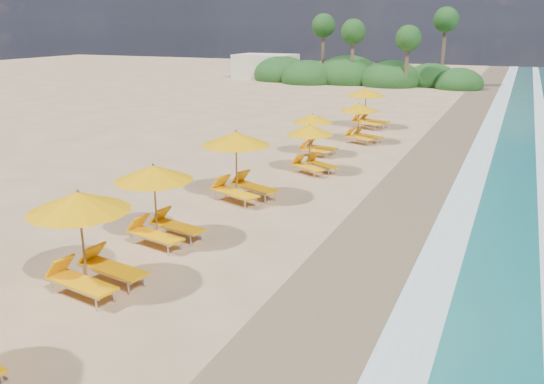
# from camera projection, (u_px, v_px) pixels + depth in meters

# --- Properties ---
(ground) EXTENTS (160.00, 160.00, 0.00)m
(ground) POSITION_uv_depth(u_px,v_px,m) (272.00, 227.00, 18.70)
(ground) COLOR tan
(ground) RESTS_ON ground
(wet_sand) EXTENTS (4.00, 160.00, 0.01)m
(wet_sand) POSITION_uv_depth(u_px,v_px,m) (392.00, 245.00, 17.15)
(wet_sand) COLOR #7D674B
(wet_sand) RESTS_ON ground
(surf_foam) EXTENTS (4.00, 160.00, 0.01)m
(surf_foam) POSITION_uv_depth(u_px,v_px,m) (486.00, 258.00, 16.10)
(surf_foam) COLOR white
(surf_foam) RESTS_ON ground
(station_3) EXTENTS (3.09, 2.94, 2.60)m
(station_3) POSITION_uv_depth(u_px,v_px,m) (87.00, 234.00, 13.96)
(station_3) COLOR olive
(station_3) RESTS_ON ground
(station_4) EXTENTS (2.98, 2.85, 2.46)m
(station_4) POSITION_uv_depth(u_px,v_px,m) (159.00, 198.00, 17.09)
(station_4) COLOR olive
(station_4) RESTS_ON ground
(station_5) EXTENTS (3.43, 3.38, 2.66)m
(station_5) POSITION_uv_depth(u_px,v_px,m) (240.00, 161.00, 21.21)
(station_5) COLOR olive
(station_5) RESTS_ON ground
(station_6) EXTENTS (2.92, 2.92, 2.19)m
(station_6) POSITION_uv_depth(u_px,v_px,m) (312.00, 146.00, 25.14)
(station_6) COLOR olive
(station_6) RESTS_ON ground
(station_7) EXTENTS (2.47, 2.34, 2.13)m
(station_7) POSITION_uv_depth(u_px,v_px,m) (315.00, 132.00, 28.52)
(station_7) COLOR olive
(station_7) RESTS_ON ground
(station_8) EXTENTS (2.88, 2.83, 2.24)m
(station_8) POSITION_uv_depth(u_px,v_px,m) (361.00, 120.00, 31.49)
(station_8) COLOR olive
(station_8) RESTS_ON ground
(station_9) EXTENTS (3.28, 3.20, 2.58)m
(station_9) POSITION_uv_depth(u_px,v_px,m) (368.00, 105.00, 35.91)
(station_9) COLOR olive
(station_9) RESTS_ON ground
(treeline) EXTENTS (25.80, 8.80, 9.74)m
(treeline) POSITION_uv_depth(u_px,v_px,m) (356.00, 75.00, 62.13)
(treeline) COLOR #163D14
(treeline) RESTS_ON ground
(beach_building) EXTENTS (7.00, 5.00, 2.80)m
(beach_building) POSITION_uv_depth(u_px,v_px,m) (266.00, 66.00, 68.85)
(beach_building) COLOR beige
(beach_building) RESTS_ON ground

